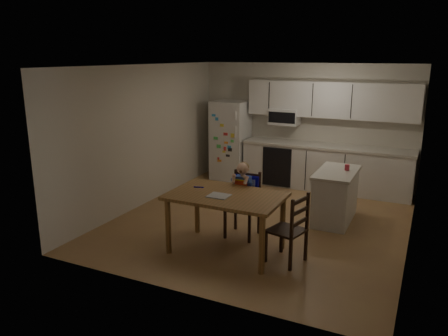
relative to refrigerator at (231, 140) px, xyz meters
name	(u,v)px	position (x,y,z in m)	size (l,w,h in m)	color
room	(273,141)	(1.55, -1.67, 0.40)	(4.52, 5.01, 2.51)	#996C47
refrigerator	(231,140)	(0.00, 0.00, 0.00)	(0.72, 0.70, 1.70)	silver
kitchen_run	(325,146)	(2.05, 0.09, 0.03)	(3.37, 0.62, 2.15)	silver
kitchen_island	(335,196)	(2.63, -1.60, -0.42)	(0.60, 1.14, 0.84)	silver
red_cup	(347,167)	(2.76, -1.49, 0.04)	(0.07, 0.07, 0.09)	#B42838
dining_table	(226,202)	(1.51, -3.42, -0.14)	(1.54, 0.99, 0.82)	olive
napkin	(219,196)	(1.45, -3.53, -0.02)	(0.28, 0.24, 0.01)	#ABABAF
toddler_spoon	(198,187)	(1.01, -3.31, -0.02)	(0.02, 0.02, 0.12)	#0F0AB0
chair_booster	(244,191)	(1.51, -2.80, -0.16)	(0.43, 0.43, 1.14)	black
chair_side	(293,225)	(2.45, -3.40, -0.31)	(0.51, 0.51, 0.95)	black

